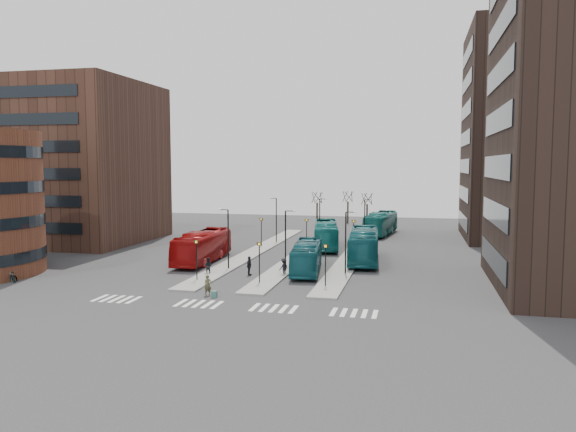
% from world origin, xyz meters
% --- Properties ---
extents(ground, '(160.00, 160.00, 0.00)m').
position_xyz_m(ground, '(0.00, 0.00, 0.00)').
color(ground, '#2C2C2E').
rests_on(ground, ground).
extents(island_left, '(2.50, 45.00, 0.15)m').
position_xyz_m(island_left, '(-4.00, 30.00, 0.07)').
color(island_left, gray).
rests_on(island_left, ground).
extents(island_mid, '(2.50, 45.00, 0.15)m').
position_xyz_m(island_mid, '(2.00, 30.00, 0.07)').
color(island_mid, gray).
rests_on(island_mid, ground).
extents(island_right, '(2.50, 45.00, 0.15)m').
position_xyz_m(island_right, '(8.00, 30.00, 0.07)').
color(island_right, gray).
rests_on(island_right, ground).
extents(suitcase, '(0.45, 0.37, 0.54)m').
position_xyz_m(suitcase, '(-0.54, 6.22, 0.27)').
color(suitcase, navy).
rests_on(suitcase, ground).
extents(red_bus, '(3.30, 12.38, 3.42)m').
position_xyz_m(red_bus, '(-7.67, 21.70, 1.71)').
color(red_bus, '#990B0C').
rests_on(red_bus, ground).
extents(teal_bus_a, '(3.90, 11.12, 3.03)m').
position_xyz_m(teal_bus_a, '(4.63, 18.63, 1.52)').
color(teal_bus_a, '#12525C').
rests_on(teal_bus_a, ground).
extents(teal_bus_b, '(4.87, 12.61, 3.43)m').
position_xyz_m(teal_bus_b, '(3.95, 35.10, 1.71)').
color(teal_bus_b, '#166F6E').
rests_on(teal_bus_b, ground).
extents(teal_bus_c, '(3.99, 13.20, 3.62)m').
position_xyz_m(teal_bus_c, '(9.63, 25.94, 1.81)').
color(teal_bus_c, '#135961').
rests_on(teal_bus_c, ground).
extents(teal_bus_d, '(4.61, 12.78, 3.48)m').
position_xyz_m(teal_bus_d, '(9.93, 50.45, 1.74)').
color(teal_bus_d, '#146763').
rests_on(teal_bus_d, ground).
extents(traveller, '(0.74, 0.72, 1.72)m').
position_xyz_m(traveller, '(-1.29, 6.73, 0.86)').
color(traveller, '#47452A').
rests_on(traveller, ground).
extents(commuter_a, '(0.87, 0.71, 1.68)m').
position_xyz_m(commuter_a, '(-4.54, 15.22, 0.84)').
color(commuter_a, black).
rests_on(commuter_a, ground).
extents(commuter_b, '(0.48, 1.11, 1.87)m').
position_xyz_m(commuter_b, '(-0.45, 15.59, 0.94)').
color(commuter_b, black).
rests_on(commuter_b, ground).
extents(commuter_c, '(1.09, 1.25, 1.68)m').
position_xyz_m(commuter_c, '(2.80, 16.38, 0.84)').
color(commuter_c, black).
rests_on(commuter_c, ground).
extents(bicycle_mid, '(1.69, 0.88, 0.98)m').
position_xyz_m(bicycle_mid, '(-21.00, 7.59, 0.49)').
color(bicycle_mid, gray).
rests_on(bicycle_mid, ground).
extents(bicycle_far, '(1.83, 0.67, 0.96)m').
position_xyz_m(bicycle_far, '(-21.00, 7.57, 0.48)').
color(bicycle_far, gray).
rests_on(bicycle_far, ground).
extents(crosswalk_stripes, '(22.35, 2.40, 0.01)m').
position_xyz_m(crosswalk_stripes, '(1.75, 4.00, 0.01)').
color(crosswalk_stripes, silver).
rests_on(crosswalk_stripes, ground).
extents(office_block, '(25.00, 20.12, 22.00)m').
position_xyz_m(office_block, '(-34.00, 33.98, 11.00)').
color(office_block, '#462B20').
rests_on(office_block, ground).
extents(tower_far, '(20.12, 20.00, 30.00)m').
position_xyz_m(tower_far, '(31.98, 50.00, 15.00)').
color(tower_far, black).
rests_on(tower_far, ground).
extents(sign_poles, '(12.45, 22.12, 3.65)m').
position_xyz_m(sign_poles, '(1.60, 23.00, 2.41)').
color(sign_poles, black).
rests_on(sign_poles, ground).
extents(lamp_posts, '(14.04, 20.24, 6.12)m').
position_xyz_m(lamp_posts, '(2.64, 28.00, 3.58)').
color(lamp_posts, black).
rests_on(lamp_posts, ground).
extents(bare_trees, '(10.97, 8.14, 5.90)m').
position_xyz_m(bare_trees, '(2.67, 62.67, 2.72)').
color(bare_trees, black).
rests_on(bare_trees, ground).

